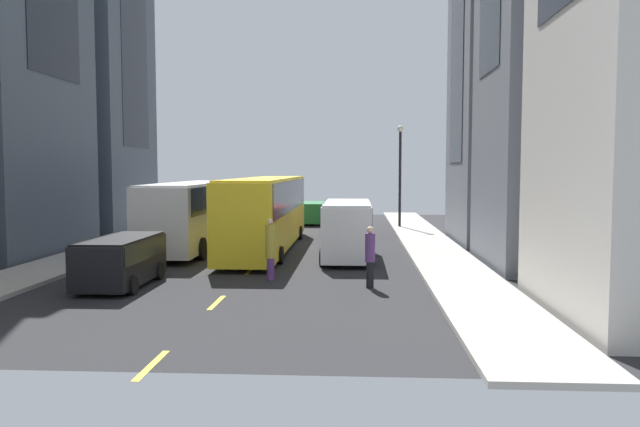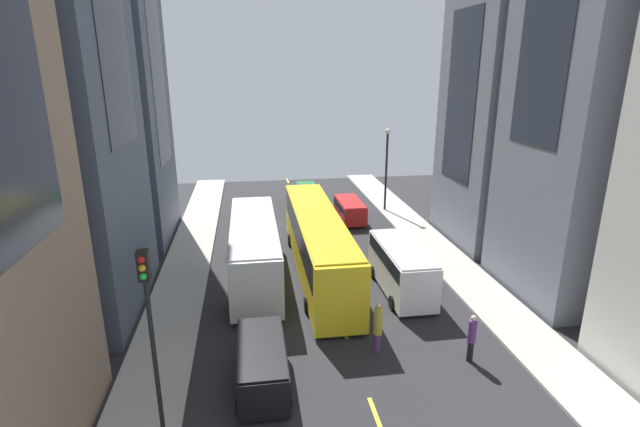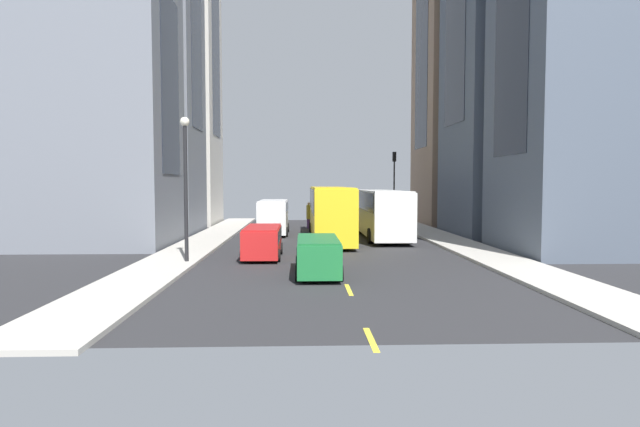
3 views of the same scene
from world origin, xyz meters
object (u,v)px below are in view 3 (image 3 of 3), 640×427
at_px(city_bus_white, 382,210).
at_px(traffic_light_near_corner, 394,174).
at_px(car_green_0, 318,253).
at_px(delivery_van_white, 273,214).
at_px(car_red_1, 262,239).
at_px(car_black_2, 364,215).
at_px(pedestrian_waiting_curb, 309,215).
at_px(streetcar_yellow, 329,208).
at_px(pedestrian_walking_far, 268,214).

relative_size(city_bus_white, traffic_light_near_corner, 1.68).
xyz_separation_m(car_green_0, traffic_light_near_corner, (-8.05, -27.41, 3.80)).
xyz_separation_m(delivery_van_white, car_red_1, (-0.11, 12.56, -0.56)).
xyz_separation_m(car_red_1, car_black_2, (-7.56, -19.37, 0.05)).
bearing_deg(car_red_1, pedestrian_waiting_curb, -98.34).
distance_m(delivery_van_white, car_black_2, 10.27).
bearing_deg(pedestrian_waiting_curb, car_red_1, 121.57).
height_order(car_green_0, car_red_1, car_red_1).
bearing_deg(car_black_2, traffic_light_near_corner, -138.47).
bearing_deg(pedestrian_waiting_curb, streetcar_yellow, 138.96).
bearing_deg(pedestrian_walking_far, streetcar_yellow, -113.08).
distance_m(car_green_0, car_red_1, 5.88).
relative_size(streetcar_yellow, car_red_1, 3.32).
height_order(streetcar_yellow, car_green_0, streetcar_yellow).
bearing_deg(car_green_0, car_black_2, -101.20).
bearing_deg(car_red_1, car_green_0, 117.29).
bearing_deg(car_red_1, pedestrian_walking_far, -87.09).
distance_m(streetcar_yellow, pedestrian_waiting_curb, 8.57).
distance_m(car_black_2, traffic_light_near_corner, 5.64).
distance_m(streetcar_yellow, pedestrian_walking_far, 10.97).
distance_m(city_bus_white, delivery_van_white, 8.30).
relative_size(city_bus_white, car_red_1, 2.49).
relative_size(city_bus_white, car_green_0, 2.55).
height_order(car_green_0, traffic_light_near_corner, traffic_light_near_corner).
bearing_deg(traffic_light_near_corner, car_black_2, 41.53).
distance_m(delivery_van_white, pedestrian_walking_far, 6.64).
height_order(car_black_2, pedestrian_walking_far, pedestrian_walking_far).
distance_m(car_red_1, car_black_2, 20.80).
height_order(streetcar_yellow, car_red_1, streetcar_yellow).
bearing_deg(car_green_0, city_bus_white, -108.40).
height_order(streetcar_yellow, delivery_van_white, streetcar_yellow).
relative_size(car_green_0, car_black_2, 1.00).
height_order(streetcar_yellow, pedestrian_waiting_curb, streetcar_yellow).
distance_m(delivery_van_white, car_red_1, 12.57).
distance_m(streetcar_yellow, delivery_van_white, 5.19).
bearing_deg(car_green_0, delivery_van_white, -81.04).
bearing_deg(streetcar_yellow, traffic_light_near_corner, -117.95).
xyz_separation_m(streetcar_yellow, car_red_1, (3.95, 9.39, -1.17)).
height_order(city_bus_white, pedestrian_walking_far, city_bus_white).
bearing_deg(streetcar_yellow, city_bus_white, -176.70).
distance_m(city_bus_white, car_red_1, 12.30).
distance_m(pedestrian_walking_far, traffic_light_near_corner, 12.63).
relative_size(pedestrian_walking_far, pedestrian_waiting_curb, 0.94).
height_order(car_green_0, pedestrian_walking_far, pedestrian_walking_far).
height_order(pedestrian_walking_far, pedestrian_waiting_curb, pedestrian_waiting_curb).
distance_m(city_bus_white, pedestrian_waiting_curb, 9.65).
distance_m(city_bus_white, streetcar_yellow, 3.68).
relative_size(car_red_1, pedestrian_waiting_curb, 2.01).
distance_m(car_green_0, car_black_2, 25.07).
relative_size(car_black_2, pedestrian_walking_far, 2.09).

